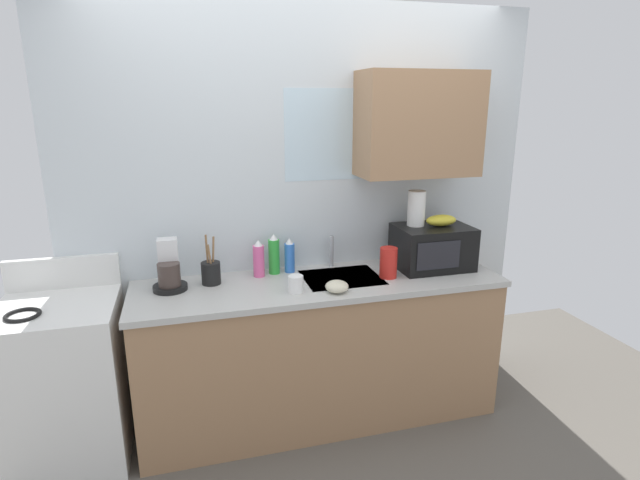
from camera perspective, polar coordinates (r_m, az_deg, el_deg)
name	(u,v)px	position (r m, az deg, el deg)	size (l,w,h in m)	color
kitchen_wall_assembly	(323,197)	(3.18, 0.37, 4.96)	(2.94, 0.42, 2.50)	silver
counter_unit	(320,348)	(3.15, 0.05, -12.18)	(2.17, 0.63, 0.90)	#9E7551
sink_faucet	(331,251)	(3.20, 1.30, -1.29)	(0.03, 0.03, 0.20)	#B2B5BA
stove_range	(66,381)	(3.14, -26.96, -14.16)	(0.60, 0.60, 1.08)	white
microwave	(432,247)	(3.24, 12.67, -0.78)	(0.46, 0.35, 0.27)	black
banana_bunch	(441,220)	(3.23, 13.63, 2.19)	(0.20, 0.11, 0.07)	gold
paper_towel_roll	(416,208)	(3.18, 10.91, 3.56)	(0.11, 0.11, 0.22)	white
coffee_maker	(169,271)	(2.95, -16.80, -3.37)	(0.19, 0.21, 0.28)	black
dish_soap_bottle_blue	(290,256)	(3.10, -3.48, -1.85)	(0.06, 0.06, 0.22)	blue
dish_soap_bottle_green	(274,255)	(3.07, -5.26, -1.71)	(0.07, 0.07, 0.25)	green
dish_soap_bottle_pink	(259,259)	(3.04, -6.99, -2.20)	(0.07, 0.07, 0.23)	#E55999
cereal_canister	(388,263)	(3.03, 7.80, -2.57)	(0.10, 0.10, 0.18)	red
mug_white	(296,284)	(2.79, -2.77, -5.02)	(0.08, 0.08, 0.10)	white
utensil_crock	(211,272)	(2.97, -12.31, -3.60)	(0.11, 0.11, 0.30)	black
small_bowl	(337,286)	(2.79, 1.93, -5.31)	(0.13, 0.13, 0.07)	beige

